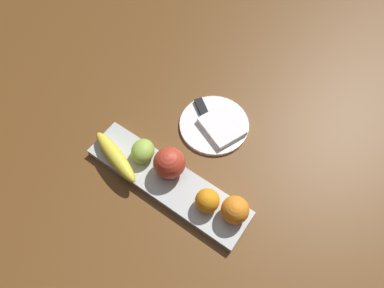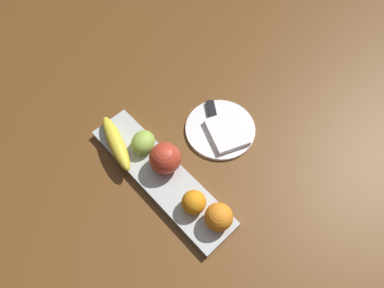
{
  "view_description": "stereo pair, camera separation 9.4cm",
  "coord_description": "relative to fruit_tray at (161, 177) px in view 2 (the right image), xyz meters",
  "views": [
    {
      "loc": [
        0.29,
        -0.29,
        0.87
      ],
      "look_at": [
        0.03,
        0.08,
        0.05
      ],
      "focal_mm": 32.98,
      "sensor_mm": 36.0,
      "label": 1
    },
    {
      "loc": [
        0.37,
        -0.23,
        0.87
      ],
      "look_at": [
        0.03,
        0.08,
        0.05
      ],
      "focal_mm": 32.98,
      "sensor_mm": 36.0,
      "label": 2
    }
  ],
  "objects": [
    {
      "name": "ground_plane",
      "position": [
        -0.03,
        0.03,
        -0.01
      ],
      "size": [
        2.4,
        2.4,
        0.0
      ],
      "primitive_type": "plane",
      "color": "brown"
    },
    {
      "name": "knife",
      "position": [
        -0.04,
        0.23,
        0.0
      ],
      "size": [
        0.16,
        0.12,
        0.01
      ],
      "rotation": [
        0.0,
        0.0,
        -0.61
      ],
      "color": "silver",
      "rests_on": "dinner_plate"
    },
    {
      "name": "fruit_tray",
      "position": [
        0.0,
        0.0,
        0.0
      ],
      "size": [
        0.47,
        0.11,
        0.02
      ],
      "primitive_type": "cube",
      "color": "#B7BCBA",
      "rests_on": "ground_plane"
    },
    {
      "name": "banana",
      "position": [
        -0.15,
        -0.03,
        0.03
      ],
      "size": [
        0.19,
        0.09,
        0.04
      ],
      "primitive_type": "ellipsoid",
      "rotation": [
        0.0,
        0.0,
        2.84
      ],
      "color": "yellow",
      "rests_on": "fruit_tray"
    },
    {
      "name": "apple",
      "position": [
        -0.01,
        0.03,
        0.05
      ],
      "size": [
        0.08,
        0.08,
        0.08
      ],
      "primitive_type": "sphere",
      "color": "#BB3926",
      "rests_on": "fruit_tray"
    },
    {
      "name": "grape_bunch",
      "position": [
        -0.1,
        0.02,
        0.04
      ],
      "size": [
        0.09,
        0.09,
        0.05
      ],
      "primitive_type": "ellipsoid",
      "rotation": [
        0.0,
        0.0,
        1.99
      ],
      "color": "#95B845",
      "rests_on": "fruit_tray"
    },
    {
      "name": "dinner_plate",
      "position": [
        -0.0,
        0.22,
        -0.01
      ],
      "size": [
        0.2,
        0.2,
        0.01
      ],
      "primitive_type": "cylinder",
      "color": "white",
      "rests_on": "ground_plane"
    },
    {
      "name": "orange_near_banana",
      "position": [
        0.19,
        0.02,
        0.05
      ],
      "size": [
        0.07,
        0.07,
        0.07
      ],
      "primitive_type": "sphere",
      "color": "orange",
      "rests_on": "fruit_tray"
    },
    {
      "name": "folded_napkin",
      "position": [
        0.03,
        0.22,
        0.01
      ],
      "size": [
        0.14,
        0.13,
        0.02
      ],
      "primitive_type": "cube",
      "rotation": [
        0.0,
        0.0,
        -0.39
      ],
      "color": "white",
      "rests_on": "dinner_plate"
    },
    {
      "name": "orange_near_apple",
      "position": [
        0.12,
        0.0,
        0.04
      ],
      "size": [
        0.06,
        0.06,
        0.06
      ],
      "primitive_type": "sphere",
      "color": "orange",
      "rests_on": "fruit_tray"
    }
  ]
}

